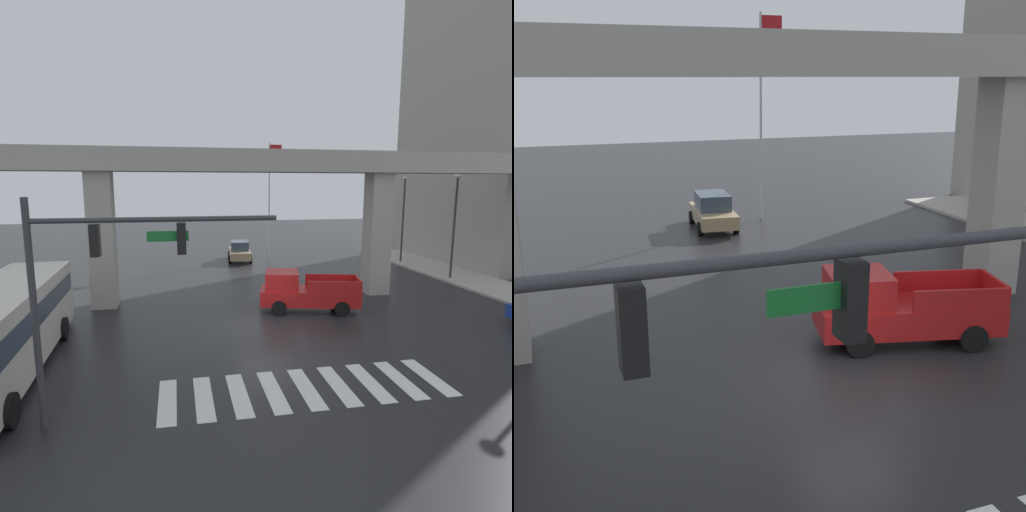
# 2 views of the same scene
# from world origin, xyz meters

# --- Properties ---
(ground_plane) EXTENTS (120.00, 120.00, 0.00)m
(ground_plane) POSITION_xyz_m (0.00, 0.00, 0.00)
(ground_plane) COLOR #232326
(crosswalk_stripes) EXTENTS (9.35, 2.80, 0.01)m
(crosswalk_stripes) POSITION_xyz_m (-0.00, -6.05, 0.01)
(crosswalk_stripes) COLOR silver
(crosswalk_stripes) RESTS_ON ground
(elevated_overpass) EXTENTS (54.82, 2.00, 8.43)m
(elevated_overpass) POSITION_xyz_m (0.00, 4.93, 7.17)
(elevated_overpass) COLOR #ADA89E
(elevated_overpass) RESTS_ON ground
(office_building) EXTENTS (11.69, 14.67, 33.30)m
(office_building) POSITION_xyz_m (23.77, 13.77, 16.65)
(office_building) COLOR gray
(office_building) RESTS_ON ground
(pickup_truck) EXTENTS (5.41, 3.09, 2.08)m
(pickup_truck) POSITION_xyz_m (2.48, 2.21, 0.99)
(pickup_truck) COLOR red
(pickup_truck) RESTS_ON ground
(city_bus) EXTENTS (3.13, 10.90, 2.99)m
(city_bus) POSITION_xyz_m (-9.97, -2.93, 1.72)
(city_bus) COLOR beige
(city_bus) RESTS_ON ground
(sedan_tan) EXTENTS (2.27, 4.45, 1.72)m
(sedan_tan) POSITION_xyz_m (1.39, 17.48, 0.85)
(sedan_tan) COLOR tan
(sedan_tan) RESTS_ON ground
(traffic_signal_mast) EXTENTS (6.49, 0.32, 6.20)m
(traffic_signal_mast) POSITION_xyz_m (-5.93, -6.83, 4.39)
(traffic_signal_mast) COLOR #38383D
(traffic_signal_mast) RESTS_ON ground
(street_lamp_mid_block) EXTENTS (0.44, 0.70, 7.24)m
(street_lamp_mid_block) POSITION_xyz_m (14.72, 7.22, 4.56)
(street_lamp_mid_block) COLOR #38383D
(street_lamp_mid_block) RESTS_ON ground
(street_lamp_far_north) EXTENTS (0.44, 0.70, 7.24)m
(street_lamp_far_north) POSITION_xyz_m (14.72, 13.81, 4.56)
(street_lamp_far_north) COLOR #38383D
(street_lamp_far_north) RESTS_ON ground
(flagpole) EXTENTS (1.16, 0.12, 10.20)m
(flagpole) POSITION_xyz_m (4.33, 18.38, 5.90)
(flagpole) COLOR silver
(flagpole) RESTS_ON ground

